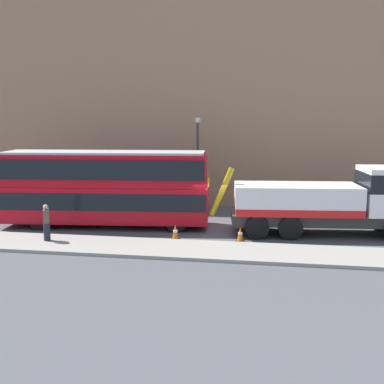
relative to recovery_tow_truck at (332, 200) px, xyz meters
name	(u,v)px	position (x,y,z in m)	size (l,w,h in m)	color
ground_plane	(220,229)	(-5.62, 0.20, -1.76)	(120.00, 120.00, 0.00)	#4C4C51
near_kerb	(210,251)	(-5.62, -4.00, -1.68)	(60.00, 2.80, 0.15)	gray
building_facade	(232,82)	(-5.62, 7.13, 6.31)	(60.00, 1.50, 16.00)	#9E7A5B
recovery_tow_truck	(332,200)	(0.00, 0.00, 0.00)	(10.23, 3.48, 3.67)	#2D2D2D
double_decker_bus	(106,185)	(-11.75, -0.05, 0.47)	(11.19, 3.59, 4.06)	#B70C19
pedestrian_onlooker	(46,223)	(-13.32, -3.80, -0.77)	(0.41, 0.47, 1.71)	#232333
traffic_cone_near_bus	(175,232)	(-7.56, -2.07, -1.42)	(0.36, 0.36, 0.72)	orange
traffic_cone_midway	(240,235)	(-4.43, -2.02, -1.42)	(0.36, 0.36, 0.72)	orange
street_lamp	(198,156)	(-7.50, 4.93, 1.71)	(0.36, 0.36, 5.83)	#38383D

